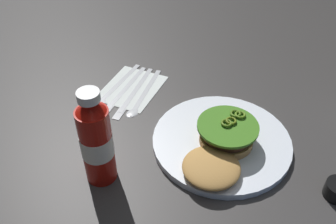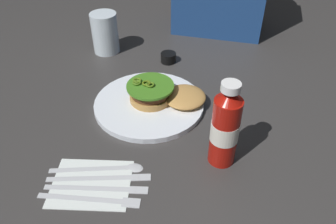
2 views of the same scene
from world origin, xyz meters
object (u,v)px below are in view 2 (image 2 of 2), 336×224
object	(u,v)px
napkin	(91,183)
steak_knife	(105,177)
dinner_plate	(149,104)
condiment_cup	(168,58)
burger_sandwich	(163,94)
butter_knife	(103,188)
ketchup_bottle	(225,128)
spoon_utensil	(109,167)
water_glass	(105,33)
fork_utensil	(96,199)

from	to	relation	value
napkin	steak_knife	bearing A→B (deg)	40.88
dinner_plate	condiment_cup	xyz separation A→B (m)	(-0.01, 0.24, 0.01)
burger_sandwich	condiment_cup	bearing A→B (deg)	100.74
butter_knife	steak_knife	xyz separation A→B (m)	(-0.01, 0.03, 0.00)
burger_sandwich	butter_knife	size ratio (longest dim) A/B	0.98
dinner_plate	butter_knife	world-z (taller)	dinner_plate
condiment_cup	steak_knife	size ratio (longest dim) A/B	0.23
dinner_plate	burger_sandwich	bearing A→B (deg)	25.90
ketchup_bottle	napkin	xyz separation A→B (m)	(-0.25, -0.13, -0.09)
dinner_plate	napkin	bearing A→B (deg)	-98.17
condiment_cup	napkin	world-z (taller)	condiment_cup
spoon_utensil	ketchup_bottle	bearing A→B (deg)	21.02
steak_knife	spoon_utensil	size ratio (longest dim) A/B	1.09
steak_knife	spoon_utensil	xyz separation A→B (m)	(-0.00, 0.03, 0.00)
water_glass	butter_knife	size ratio (longest dim) A/B	0.62
ketchup_bottle	water_glass	size ratio (longest dim) A/B	1.55
condiment_cup	water_glass	bearing A→B (deg)	175.04
water_glass	spoon_utensil	size ratio (longest dim) A/B	0.67
water_glass	fork_utensil	distance (m)	0.61
burger_sandwich	steak_knife	bearing A→B (deg)	-100.51
dinner_plate	water_glass	xyz separation A→B (m)	(-0.22, 0.26, 0.06)
napkin	ketchup_bottle	bearing A→B (deg)	28.43
dinner_plate	water_glass	distance (m)	0.35
butter_knife	steak_knife	size ratio (longest dim) A/B	0.99
napkin	spoon_utensil	world-z (taller)	spoon_utensil
condiment_cup	butter_knife	xyz separation A→B (m)	(-0.00, -0.52, -0.01)
burger_sandwich	water_glass	distance (m)	0.35
ketchup_bottle	spoon_utensil	distance (m)	0.26
dinner_plate	condiment_cup	bearing A→B (deg)	91.77
ketchup_bottle	napkin	world-z (taller)	ketchup_bottle
ketchup_bottle	spoon_utensil	size ratio (longest dim) A/B	1.04
condiment_cup	dinner_plate	bearing A→B (deg)	-88.23
napkin	butter_knife	world-z (taller)	butter_knife
dinner_plate	fork_utensil	world-z (taller)	dinner_plate
water_glass	ketchup_bottle	bearing A→B (deg)	-42.65
condiment_cup	steak_knife	bearing A→B (deg)	-91.09
fork_utensil	spoon_utensil	xyz separation A→B (m)	(-0.01, 0.08, 0.00)
water_glass	condiment_cup	size ratio (longest dim) A/B	2.68
fork_utensil	steak_knife	size ratio (longest dim) A/B	0.95
dinner_plate	ketchup_bottle	size ratio (longest dim) A/B	1.43
dinner_plate	napkin	world-z (taller)	dinner_plate
condiment_cup	napkin	distance (m)	0.52
napkin	fork_utensil	world-z (taller)	fork_utensil
burger_sandwich	dinner_plate	bearing A→B (deg)	-154.10
burger_sandwich	condiment_cup	xyz separation A→B (m)	(-0.04, 0.22, -0.02)
condiment_cup	steak_knife	xyz separation A→B (m)	(-0.01, -0.50, -0.01)
ketchup_bottle	fork_utensil	bearing A→B (deg)	-142.56
butter_knife	water_glass	bearing A→B (deg)	111.49
condiment_cup	spoon_utensil	xyz separation A→B (m)	(-0.01, -0.47, -0.01)
dinner_plate	water_glass	size ratio (longest dim) A/B	2.22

